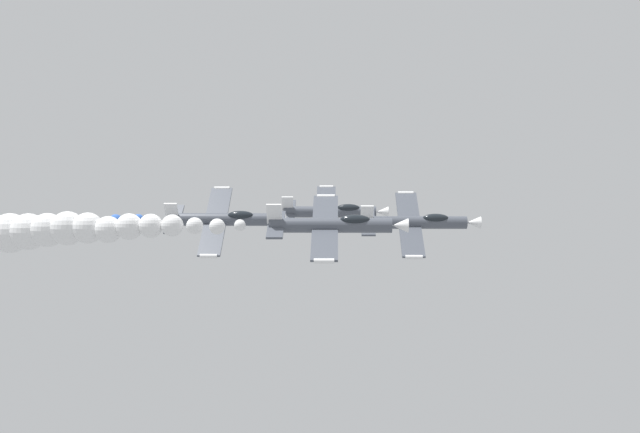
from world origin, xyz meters
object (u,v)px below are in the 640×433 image
(airplane_left_inner, at_px, (332,212))
(airplane_left_outer, at_px, (222,219))
(airplane_lead, at_px, (416,222))
(airplane_right_inner, at_px, (333,225))

(airplane_left_inner, height_order, airplane_left_outer, airplane_left_inner)
(airplane_lead, bearing_deg, airplane_left_outer, -88.95)
(airplane_left_outer, bearing_deg, airplane_left_inner, 132.48)
(airplane_right_inner, bearing_deg, airplane_left_outer, -134.70)
(airplane_lead, distance_m, airplane_left_inner, 11.12)
(airplane_lead, height_order, airplane_left_inner, airplane_left_inner)
(airplane_lead, height_order, airplane_right_inner, airplane_lead)
(airplane_right_inner, height_order, airplane_left_outer, airplane_left_outer)
(airplane_right_inner, bearing_deg, airplane_lead, 143.96)
(airplane_left_inner, relative_size, airplane_left_outer, 1.00)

